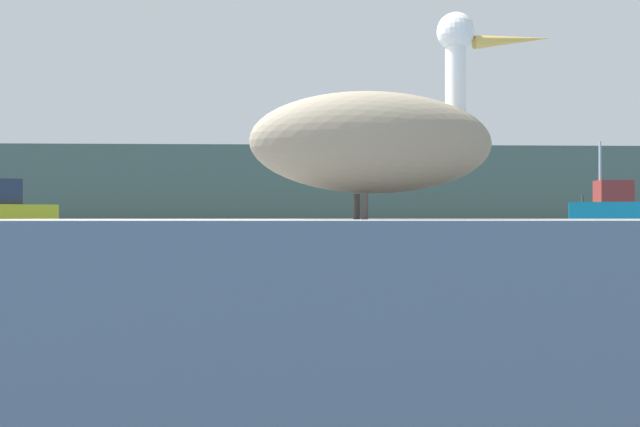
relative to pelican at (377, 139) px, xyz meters
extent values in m
plane|color=#194C93|center=(-1.38, 0.07, -1.15)|extent=(260.00, 260.00, 0.00)
cube|color=#5B664C|center=(-1.38, 81.05, 2.84)|extent=(140.00, 15.30, 7.96)
cube|color=slate|center=(-0.02, 0.00, -0.75)|extent=(3.62, 2.61, 0.80)
ellipsoid|color=gray|center=(-0.02, 0.00, -0.02)|extent=(1.10, 0.57, 0.44)
cylinder|color=white|center=(0.35, 0.04, 0.24)|extent=(0.09, 0.09, 0.38)
sphere|color=white|center=(0.35, 0.04, 0.47)|extent=(0.16, 0.16, 0.16)
cone|color=gold|center=(0.61, 0.07, 0.44)|extent=(0.37, 0.10, 0.09)
cylinder|color=#4C4742|center=(-0.08, 0.07, -0.29)|extent=(0.03, 0.03, 0.11)
cylinder|color=#4C4742|center=(-0.06, -0.09, -0.29)|extent=(0.03, 0.03, 0.11)
cube|color=#1E8C4C|center=(15.62, 32.52, -0.57)|extent=(4.64, 1.55, 1.15)
cube|color=maroon|center=(14.87, 32.55, 0.69)|extent=(1.57, 1.16, 1.38)
cylinder|color=#B2B2B2|center=(14.24, 32.56, 1.61)|extent=(0.12, 0.12, 3.21)
cylinder|color=#3F382D|center=(13.42, 32.59, 0.35)|extent=(0.10, 0.10, 0.70)
sphere|color=red|center=(6.45, 13.47, -0.81)|extent=(0.68, 0.68, 0.68)
camera|label=1|loc=(-0.38, -3.32, -0.34)|focal=43.84mm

